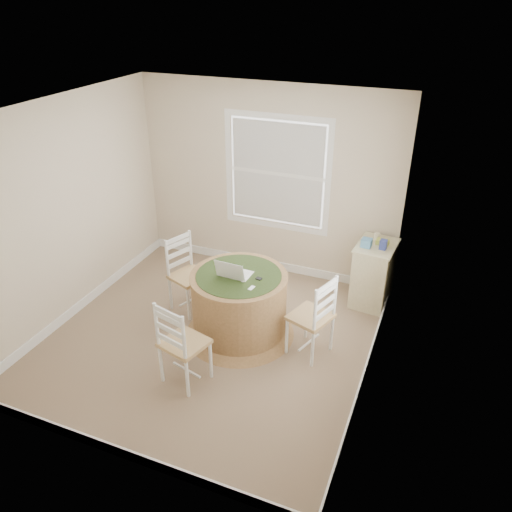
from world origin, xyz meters
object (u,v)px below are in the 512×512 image
at_px(chair_near, 184,343).
at_px(chair_right, 310,316).
at_px(corner_chest, 373,274).
at_px(chair_left, 189,276).
at_px(laptop, 234,273).
at_px(round_table, 239,302).

bearing_deg(chair_near, chair_right, -124.19).
distance_m(chair_near, corner_chest, 2.64).
height_order(chair_right, corner_chest, chair_right).
xyz_separation_m(chair_left, corner_chest, (2.07, 1.00, -0.06)).
bearing_deg(chair_left, chair_right, -78.25).
height_order(chair_right, laptop, laptop).
bearing_deg(chair_right, chair_left, -80.23).
xyz_separation_m(chair_left, chair_near, (0.58, -1.17, 0.00)).
xyz_separation_m(chair_right, laptop, (-0.89, -0.00, 0.35)).
height_order(chair_near, chair_right, same).
bearing_deg(chair_right, corner_chest, 179.43).
bearing_deg(corner_chest, laptop, -131.75).
bearing_deg(corner_chest, round_table, -131.40).
bearing_deg(corner_chest, chair_right, -104.68).
xyz_separation_m(round_table, chair_right, (0.85, -0.02, 0.05)).
bearing_deg(chair_right, chair_near, -29.99).
relative_size(chair_near, laptop, 2.67).
distance_m(chair_left, chair_right, 1.65).
distance_m(chair_left, corner_chest, 2.30).
relative_size(chair_left, corner_chest, 1.15).
relative_size(round_table, chair_left, 1.35).
bearing_deg(laptop, chair_left, -17.32).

